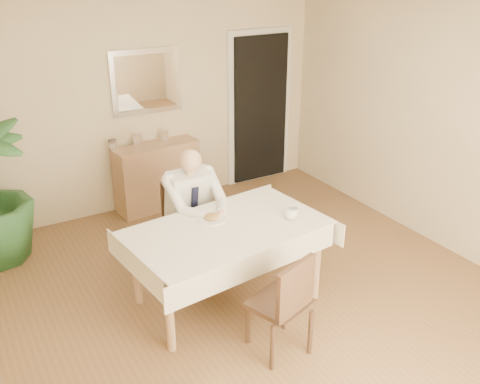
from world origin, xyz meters
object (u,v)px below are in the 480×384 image
dining_table (227,235)px  chair_far (185,217)px  chair_near (286,301)px  sideboard (158,176)px  seated_man (197,208)px  coffee_mug (291,213)px

dining_table → chair_far: bearing=83.9°
chair_near → sideboard: 3.04m
seated_man → chair_far: bearing=90.0°
dining_table → sideboard: (0.23, 2.17, -0.26)m
chair_near → coffee_mug: 0.94m
chair_far → chair_near: size_ratio=0.95×
chair_far → sideboard: chair_far is taller
chair_far → coffee_mug: size_ratio=6.26×
dining_table → sideboard: bearing=77.9°
dining_table → sideboard: sideboard is taller
dining_table → coffee_mug: size_ratio=13.61×
coffee_mug → chair_near: bearing=-127.3°
chair_far → coffee_mug: 1.22m
chair_near → seated_man: bearing=72.7°
seated_man → coffee_mug: seated_man is taller
dining_table → chair_far: 0.90m
chair_far → coffee_mug: bearing=-53.2°
coffee_mug → sideboard: 2.38m
chair_far → seated_man: bearing=-82.3°
dining_table → seated_man: size_ratio=1.46×
seated_man → sideboard: (0.23, 1.58, -0.28)m
chair_near → coffee_mug: chair_near is taller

